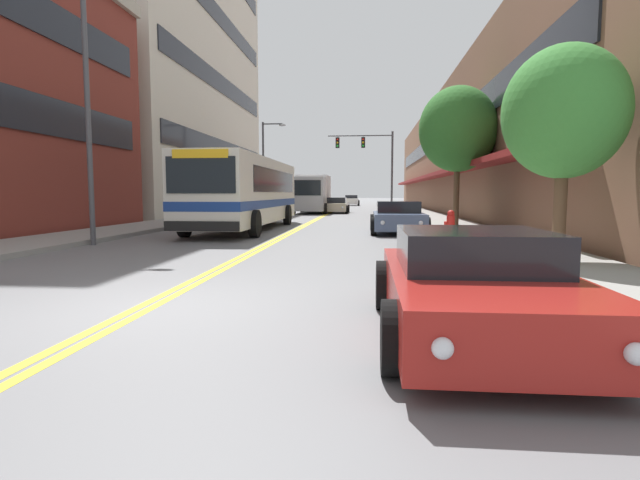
{
  "coord_description": "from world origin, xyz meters",
  "views": [
    {
      "loc": [
        3.08,
        -6.57,
        1.59
      ],
      "look_at": [
        0.33,
        22.35,
        -1.15
      ],
      "focal_mm": 28.0,
      "sensor_mm": 36.0,
      "label": 1
    }
  ],
  "objects_px": {
    "car_slate_blue_parked_right_mid": "(398,218)",
    "street_lamp_left_near": "(100,88)",
    "city_bus": "(247,190)",
    "street_lamp_left_far": "(266,159)",
    "fire_hydrant": "(451,223)",
    "car_champagne_moving_second": "(336,206)",
    "street_tree_right_near": "(564,113)",
    "car_charcoal_parked_left_mid": "(256,208)",
    "car_white_moving_lead": "(351,201)",
    "box_truck": "(313,193)",
    "street_tree_right_mid": "(458,129)",
    "traffic_signal_mast": "(371,155)",
    "car_red_parked_right_foreground": "(474,286)"
  },
  "relations": [
    {
      "from": "car_charcoal_parked_left_mid",
      "to": "car_champagne_moving_second",
      "type": "distance_m",
      "value": 8.79
    },
    {
      "from": "car_charcoal_parked_left_mid",
      "to": "street_tree_right_near",
      "type": "xyz_separation_m",
      "value": [
        11.58,
        -21.66,
        2.71
      ]
    },
    {
      "from": "car_charcoal_parked_left_mid",
      "to": "street_tree_right_near",
      "type": "height_order",
      "value": "street_tree_right_near"
    },
    {
      "from": "traffic_signal_mast",
      "to": "street_tree_right_near",
      "type": "height_order",
      "value": "traffic_signal_mast"
    },
    {
      "from": "street_tree_right_near",
      "to": "fire_hydrant",
      "type": "relative_size",
      "value": 5.31
    },
    {
      "from": "street_lamp_left_near",
      "to": "street_tree_right_mid",
      "type": "bearing_deg",
      "value": 36.24
    },
    {
      "from": "car_slate_blue_parked_right_mid",
      "to": "car_white_moving_lead",
      "type": "relative_size",
      "value": 1.03
    },
    {
      "from": "car_champagne_moving_second",
      "to": "street_lamp_left_far",
      "type": "height_order",
      "value": "street_lamp_left_far"
    },
    {
      "from": "car_slate_blue_parked_right_mid",
      "to": "traffic_signal_mast",
      "type": "xyz_separation_m",
      "value": [
        -0.98,
        24.45,
        4.34
      ]
    },
    {
      "from": "city_bus",
      "to": "car_slate_blue_parked_right_mid",
      "type": "relative_size",
      "value": 2.79
    },
    {
      "from": "car_slate_blue_parked_right_mid",
      "to": "street_lamp_left_near",
      "type": "xyz_separation_m",
      "value": [
        -9.21,
        -5.67,
        4.11
      ]
    },
    {
      "from": "city_bus",
      "to": "street_tree_right_mid",
      "type": "distance_m",
      "value": 9.87
    },
    {
      "from": "car_red_parked_right_foreground",
      "to": "car_white_moving_lead",
      "type": "bearing_deg",
      "value": 93.17
    },
    {
      "from": "car_charcoal_parked_left_mid",
      "to": "car_white_moving_lead",
      "type": "relative_size",
      "value": 1.08
    },
    {
      "from": "street_lamp_left_near",
      "to": "street_tree_right_near",
      "type": "height_order",
      "value": "street_lamp_left_near"
    },
    {
      "from": "car_charcoal_parked_left_mid",
      "to": "street_lamp_left_near",
      "type": "height_order",
      "value": "street_lamp_left_near"
    },
    {
      "from": "car_charcoal_parked_left_mid",
      "to": "fire_hydrant",
      "type": "xyz_separation_m",
      "value": [
        10.31,
        -15.3,
        0.01
      ]
    },
    {
      "from": "box_truck",
      "to": "street_lamp_left_near",
      "type": "bearing_deg",
      "value": -97.99
    },
    {
      "from": "street_tree_right_near",
      "to": "car_charcoal_parked_left_mid",
      "type": "bearing_deg",
      "value": 118.13
    },
    {
      "from": "street_tree_right_near",
      "to": "fire_hydrant",
      "type": "xyz_separation_m",
      "value": [
        -1.27,
        6.36,
        -2.71
      ]
    },
    {
      "from": "fire_hydrant",
      "to": "traffic_signal_mast",
      "type": "bearing_deg",
      "value": 95.53
    },
    {
      "from": "city_bus",
      "to": "street_lamp_left_far",
      "type": "xyz_separation_m",
      "value": [
        -2.8,
        18.21,
        2.59
      ]
    },
    {
      "from": "car_charcoal_parked_left_mid",
      "to": "street_lamp_left_far",
      "type": "bearing_deg",
      "value": 95.45
    },
    {
      "from": "car_champagne_moving_second",
      "to": "street_tree_right_near",
      "type": "bearing_deg",
      "value": -77.08
    },
    {
      "from": "street_lamp_left_near",
      "to": "fire_hydrant",
      "type": "bearing_deg",
      "value": 15.75
    },
    {
      "from": "car_champagne_moving_second",
      "to": "street_lamp_left_far",
      "type": "relative_size",
      "value": 0.66
    },
    {
      "from": "car_red_parked_right_foreground",
      "to": "fire_hydrant",
      "type": "bearing_deg",
      "value": 82.02
    },
    {
      "from": "street_tree_right_mid",
      "to": "car_champagne_moving_second",
      "type": "bearing_deg",
      "value": 111.21
    },
    {
      "from": "car_slate_blue_parked_right_mid",
      "to": "traffic_signal_mast",
      "type": "bearing_deg",
      "value": 92.29
    },
    {
      "from": "car_charcoal_parked_left_mid",
      "to": "street_lamp_left_near",
      "type": "xyz_separation_m",
      "value": [
        -0.53,
        -18.36,
        4.14
      ]
    },
    {
      "from": "city_bus",
      "to": "car_white_moving_lead",
      "type": "distance_m",
      "value": 42.77
    },
    {
      "from": "street_lamp_left_near",
      "to": "street_tree_right_near",
      "type": "bearing_deg",
      "value": -15.26
    },
    {
      "from": "car_charcoal_parked_left_mid",
      "to": "street_lamp_left_near",
      "type": "bearing_deg",
      "value": -91.66
    },
    {
      "from": "car_red_parked_right_foreground",
      "to": "street_tree_right_mid",
      "type": "relative_size",
      "value": 0.67
    },
    {
      "from": "city_bus",
      "to": "traffic_signal_mast",
      "type": "distance_m",
      "value": 23.87
    },
    {
      "from": "car_champagne_moving_second",
      "to": "box_truck",
      "type": "height_order",
      "value": "box_truck"
    },
    {
      "from": "box_truck",
      "to": "street_lamp_left_near",
      "type": "xyz_separation_m",
      "value": [
        -3.58,
        -25.54,
        3.13
      ]
    },
    {
      "from": "street_lamp_left_far",
      "to": "fire_hydrant",
      "type": "bearing_deg",
      "value": -63.76
    },
    {
      "from": "street_lamp_left_near",
      "to": "car_slate_blue_parked_right_mid",
      "type": "bearing_deg",
      "value": 31.62
    },
    {
      "from": "car_champagne_moving_second",
      "to": "fire_hydrant",
      "type": "xyz_separation_m",
      "value": [
        5.37,
        -22.57,
        -0.01
      ]
    },
    {
      "from": "car_champagne_moving_second",
      "to": "street_tree_right_mid",
      "type": "height_order",
      "value": "street_tree_right_mid"
    },
    {
      "from": "car_charcoal_parked_left_mid",
      "to": "car_white_moving_lead",
      "type": "height_order",
      "value": "car_white_moving_lead"
    },
    {
      "from": "car_white_moving_lead",
      "to": "street_tree_right_mid",
      "type": "xyz_separation_m",
      "value": [
        6.09,
        -40.96,
        3.82
      ]
    },
    {
      "from": "street_lamp_left_far",
      "to": "street_tree_right_mid",
      "type": "bearing_deg",
      "value": -53.71
    },
    {
      "from": "car_slate_blue_parked_right_mid",
      "to": "street_tree_right_near",
      "type": "height_order",
      "value": "street_tree_right_near"
    },
    {
      "from": "car_slate_blue_parked_right_mid",
      "to": "city_bus",
      "type": "bearing_deg",
      "value": 167.41
    },
    {
      "from": "car_white_moving_lead",
      "to": "street_lamp_left_far",
      "type": "height_order",
      "value": "street_lamp_left_far"
    },
    {
      "from": "car_red_parked_right_foreground",
      "to": "street_lamp_left_far",
      "type": "height_order",
      "value": "street_lamp_left_far"
    },
    {
      "from": "traffic_signal_mast",
      "to": "street_tree_right_mid",
      "type": "height_order",
      "value": "traffic_signal_mast"
    },
    {
      "from": "box_truck",
      "to": "street_tree_right_near",
      "type": "height_order",
      "value": "street_tree_right_near"
    }
  ]
}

